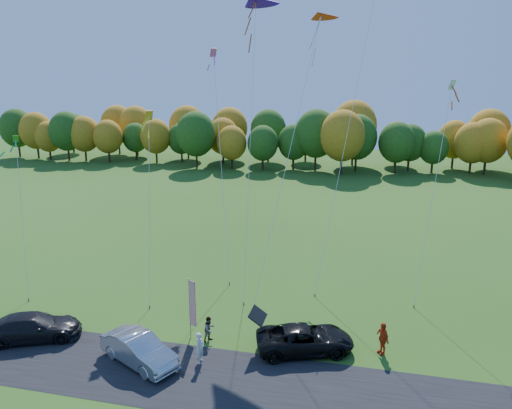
% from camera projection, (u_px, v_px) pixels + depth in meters
% --- Properties ---
extents(ground, '(160.00, 160.00, 0.00)m').
position_uv_depth(ground, '(233.00, 341.00, 30.13)').
color(ground, '#284E14').
extents(asphalt_strip, '(90.00, 6.00, 0.01)m').
position_uv_depth(asphalt_strip, '(213.00, 380.00, 26.36)').
color(asphalt_strip, black).
rests_on(asphalt_strip, ground).
extents(tree_line, '(116.00, 12.00, 10.00)m').
position_uv_depth(tree_line, '(324.00, 170.00, 81.84)').
color(tree_line, '#1E4711').
rests_on(tree_line, ground).
extents(black_suv, '(6.17, 4.28, 1.56)m').
position_uv_depth(black_suv, '(305.00, 339.00, 28.89)').
color(black_suv, black).
rests_on(black_suv, ground).
extents(silver_sedan, '(5.30, 3.84, 1.66)m').
position_uv_depth(silver_sedan, '(139.00, 349.00, 27.69)').
color(silver_sedan, '#B0B0B5').
rests_on(silver_sedan, ground).
extents(dark_truck_a, '(6.00, 4.30, 1.61)m').
position_uv_depth(dark_truck_a, '(33.00, 327.00, 30.19)').
color(dark_truck_a, black).
rests_on(dark_truck_a, ground).
extents(person_tailgate_a, '(0.51, 0.71, 1.81)m').
position_uv_depth(person_tailgate_a, '(200.00, 348.00, 27.74)').
color(person_tailgate_a, silver).
rests_on(person_tailgate_a, ground).
extents(person_tailgate_b, '(0.90, 0.96, 1.57)m').
position_uv_depth(person_tailgate_b, '(209.00, 329.00, 29.99)').
color(person_tailgate_b, gray).
rests_on(person_tailgate_b, ground).
extents(person_east, '(1.00, 1.21, 1.94)m').
position_uv_depth(person_east, '(382.00, 338.00, 28.60)').
color(person_east, red).
rests_on(person_east, ground).
extents(feather_flag, '(0.48, 0.25, 3.89)m').
position_uv_depth(feather_flag, '(192.00, 303.00, 29.85)').
color(feather_flag, '#999999').
rests_on(feather_flag, ground).
extents(kite_delta_blue, '(3.59, 12.46, 23.24)m').
position_uv_depth(kite_delta_blue, '(251.00, 130.00, 37.58)').
color(kite_delta_blue, '#4C3F33').
rests_on(kite_delta_blue, ground).
extents(kite_parafoil_orange, '(5.36, 14.13, 25.31)m').
position_uv_depth(kite_parafoil_orange, '(351.00, 115.00, 38.92)').
color(kite_parafoil_orange, '#4C3F33').
rests_on(kite_parafoil_orange, ground).
extents(kite_delta_red, '(4.21, 10.62, 21.18)m').
position_uv_depth(kite_delta_red, '(290.00, 150.00, 35.83)').
color(kite_delta_red, '#4C3F33').
rests_on(kite_delta_red, ground).
extents(kite_diamond_yellow, '(2.33, 5.79, 13.39)m').
position_uv_depth(kite_diamond_yellow, '(149.00, 207.00, 35.29)').
color(kite_diamond_yellow, '#4C3F33').
rests_on(kite_diamond_yellow, ground).
extents(kite_diamond_green, '(2.71, 3.98, 11.53)m').
position_uv_depth(kite_diamond_green, '(22.00, 217.00, 35.82)').
color(kite_diamond_green, '#4C3F33').
rests_on(kite_diamond_green, ground).
extents(kite_diamond_white, '(2.55, 6.79, 15.59)m').
position_uv_depth(kite_diamond_white, '(434.00, 191.00, 35.14)').
color(kite_diamond_white, '#4C3F33').
rests_on(kite_diamond_white, ground).
extents(kite_diamond_pink, '(4.17, 8.77, 18.01)m').
position_uv_depth(kite_diamond_pink, '(221.00, 162.00, 40.06)').
color(kite_diamond_pink, '#4C3F33').
rests_on(kite_diamond_pink, ground).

